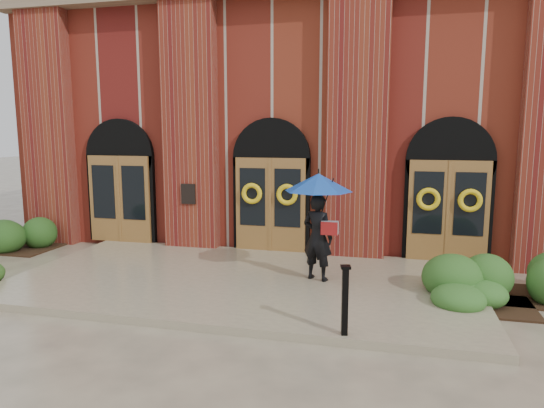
% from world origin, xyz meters
% --- Properties ---
extents(ground, '(90.00, 90.00, 0.00)m').
position_xyz_m(ground, '(0.00, 0.00, 0.00)').
color(ground, tan).
rests_on(ground, ground).
extents(landing, '(10.00, 5.30, 0.15)m').
position_xyz_m(landing, '(0.00, 0.15, 0.07)').
color(landing, tan).
rests_on(landing, ground).
extents(church_building, '(16.20, 12.53, 7.00)m').
position_xyz_m(church_building, '(0.00, 8.78, 3.50)').
color(church_building, maroon).
rests_on(church_building, ground).
extents(man_with_umbrella, '(1.85, 1.85, 2.32)m').
position_xyz_m(man_with_umbrella, '(1.63, 0.42, 1.77)').
color(man_with_umbrella, black).
rests_on(man_with_umbrella, landing).
extents(metal_post, '(0.18, 0.18, 1.13)m').
position_xyz_m(metal_post, '(2.47, -2.35, 0.74)').
color(metal_post, black).
rests_on(metal_post, landing).
extents(hedge_wall_right, '(3.38, 1.35, 0.87)m').
position_xyz_m(hedge_wall_right, '(5.20, 0.73, 0.43)').
color(hedge_wall_right, '#2A531D').
rests_on(hedge_wall_right, ground).
extents(hedge_front_right, '(1.38, 1.19, 0.49)m').
position_xyz_m(hedge_front_right, '(5.10, -0.04, 0.24)').
color(hedge_front_right, '#2C5920').
rests_on(hedge_front_right, ground).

